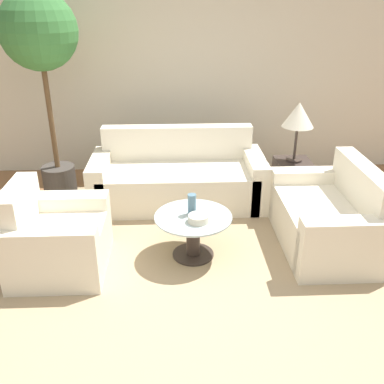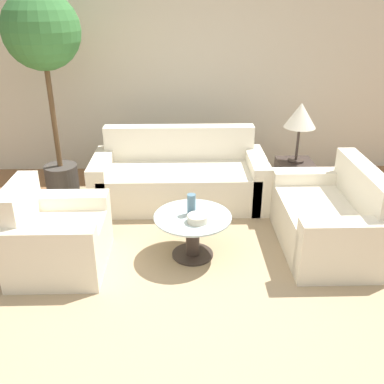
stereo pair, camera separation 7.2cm
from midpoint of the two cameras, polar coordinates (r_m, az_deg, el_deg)
ground_plane at (r=3.50m, az=-1.10°, el=-15.41°), size 14.00×14.00×0.00m
wall_back at (r=5.83m, az=-2.06°, el=15.33°), size 10.00×0.06×2.60m
rug at (r=4.13m, az=-0.35°, el=-8.37°), size 3.57×3.30×0.01m
sofa_main at (r=5.08m, az=-2.28°, el=1.85°), size 1.99×0.86×0.84m
armchair at (r=4.02m, az=-18.46°, el=-6.15°), size 0.80×0.86×0.81m
loveseat at (r=4.37m, az=17.67°, el=-3.45°), size 0.82×1.32×0.83m
coffee_table at (r=3.98m, az=-0.36°, el=-5.12°), size 0.71×0.71×0.42m
side_table at (r=5.13m, az=12.73°, el=1.30°), size 0.40×0.40×0.53m
table_lamp at (r=4.88m, az=13.60°, el=9.81°), size 0.35×0.35×0.67m
potted_plant at (r=5.13m, az=-19.93°, el=17.73°), size 0.83×0.83×2.33m
vase at (r=3.90m, az=-0.54°, el=-1.67°), size 0.08×0.08×0.20m
bowl at (r=3.79m, az=0.31°, el=-3.57°), size 0.18×0.18×0.07m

